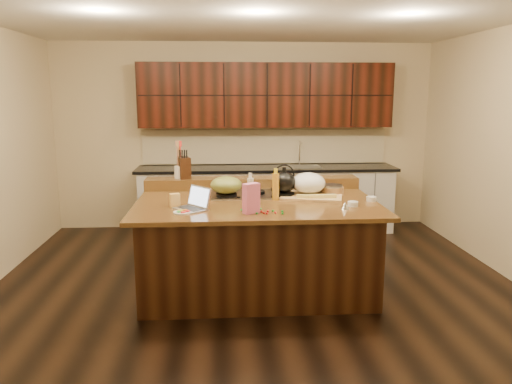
{
  "coord_description": "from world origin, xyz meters",
  "views": [
    {
      "loc": [
        -0.34,
        -4.88,
        1.99
      ],
      "look_at": [
        0.0,
        0.05,
        1.0
      ],
      "focal_mm": 35.0,
      "sensor_mm": 36.0,
      "label": 1
    }
  ],
  "objects": [
    {
      "name": "gumdrop_9",
      "position": [
        0.2,
        -0.5,
        0.93
      ],
      "size": [
        0.02,
        0.02,
        0.02
      ],
      "primitive_type": "ellipsoid",
      "color": "#198C26",
      "rests_on": "island"
    },
    {
      "name": "strainer_bowl",
      "position": [
        0.82,
        0.24,
        0.97
      ],
      "size": [
        0.27,
        0.27,
        0.09
      ],
      "primitive_type": "cylinder",
      "rotation": [
        0.0,
        0.0,
        -0.12
      ],
      "color": "#996B3F",
      "rests_on": "island"
    },
    {
      "name": "package_box",
      "position": [
        -0.79,
        -0.21,
        0.98
      ],
      "size": [
        0.11,
        0.09,
        0.13
      ],
      "primitive_type": "cube",
      "rotation": [
        0.0,
        0.0,
        0.3
      ],
      "color": "#E8B051",
      "rests_on": "island"
    },
    {
      "name": "cooktop",
      "position": [
        0.0,
        0.3,
        0.94
      ],
      "size": [
        0.92,
        0.52,
        0.05
      ],
      "color": "gray",
      "rests_on": "island"
    },
    {
      "name": "gumdrop_4",
      "position": [
        0.07,
        -0.49,
        0.93
      ],
      "size": [
        0.02,
        0.02,
        0.02
      ],
      "primitive_type": "ellipsoid",
      "color": "red",
      "rests_on": "island"
    },
    {
      "name": "ramekin_b",
      "position": [
        1.15,
        -0.09,
        0.94
      ],
      "size": [
        0.11,
        0.11,
        0.04
      ],
      "primitive_type": "cylinder",
      "rotation": [
        0.0,
        0.0,
        0.1
      ],
      "color": "white",
      "rests_on": "island"
    },
    {
      "name": "ramekin_a",
      "position": [
        0.91,
        -0.3,
        0.94
      ],
      "size": [
        0.11,
        0.11,
        0.04
      ],
      "primitive_type": "cylinder",
      "rotation": [
        0.0,
        0.0,
        -0.11
      ],
      "color": "white",
      "rests_on": "island"
    },
    {
      "name": "gumdrop_1",
      "position": [
        0.19,
        -0.59,
        0.93
      ],
      "size": [
        0.02,
        0.02,
        0.02
      ],
      "primitive_type": "ellipsoid",
      "color": "#198C26",
      "rests_on": "island"
    },
    {
      "name": "pink_bag",
      "position": [
        -0.08,
        -0.52,
        1.06
      ],
      "size": [
        0.16,
        0.14,
        0.27
      ],
      "primitive_type": "cube",
      "rotation": [
        0.0,
        0.0,
        0.57
      ],
      "color": "pink",
      "rests_on": "island"
    },
    {
      "name": "gumdrop_3",
      "position": [
        -0.04,
        -0.57,
        0.93
      ],
      "size": [
        0.02,
        0.02,
        0.02
      ],
      "primitive_type": "ellipsoid",
      "color": "#198C26",
      "rests_on": "island"
    },
    {
      "name": "gumdrop_8",
      "position": [
        0.13,
        -0.55,
        0.93
      ],
      "size": [
        0.02,
        0.02,
        0.02
      ],
      "primitive_type": "ellipsoid",
      "color": "red",
      "rests_on": "island"
    },
    {
      "name": "gumdrop_11",
      "position": [
        -0.17,
        -0.42,
        0.93
      ],
      "size": [
        0.02,
        0.02,
        0.02
      ],
      "primitive_type": "ellipsoid",
      "color": "#198C26",
      "rests_on": "island"
    },
    {
      "name": "green_bowl",
      "position": [
        -0.3,
        0.17,
        1.05
      ],
      "size": [
        0.4,
        0.4,
        0.18
      ],
      "primitive_type": "ellipsoid",
      "rotation": [
        0.0,
        0.0,
        -0.28
      ],
      "color": "olive",
      "rests_on": "cooktop"
    },
    {
      "name": "back_ledge",
      "position": [
        0.0,
        0.7,
        0.98
      ],
      "size": [
        2.4,
        0.3,
        0.12
      ],
      "primitive_type": "cube",
      "color": "black",
      "rests_on": "island"
    },
    {
      "name": "back_counter",
      "position": [
        0.3,
        2.23,
        0.98
      ],
      "size": [
        3.7,
        0.66,
        2.4
      ],
      "color": "silver",
      "rests_on": "ground"
    },
    {
      "name": "wooden_tray",
      "position": [
        0.57,
        0.17,
        1.03
      ],
      "size": [
        0.71,
        0.59,
        0.25
      ],
      "rotation": [
        0.0,
        0.0,
        -0.26
      ],
      "color": "tan",
      "rests_on": "island"
    },
    {
      "name": "ramekin_c",
      "position": [
        0.66,
        0.31,
        0.94
      ],
      "size": [
        0.12,
        0.12,
        0.04
      ],
      "primitive_type": "cylinder",
      "rotation": [
        0.0,
        0.0,
        0.29
      ],
      "color": "white",
      "rests_on": "island"
    },
    {
      "name": "gumdrop_6",
      "position": [
        0.03,
        -0.56,
        0.93
      ],
      "size": [
        0.02,
        0.02,
        0.02
      ],
      "primitive_type": "ellipsoid",
      "color": "red",
      "rests_on": "island"
    },
    {
      "name": "vinegar_bottle",
      "position": [
        -0.07,
        -0.1,
        1.04
      ],
      "size": [
        0.08,
        0.08,
        0.25
      ],
      "primitive_type": "cylinder",
      "rotation": [
        0.0,
        0.0,
        -0.23
      ],
      "color": "silver",
      "rests_on": "island"
    },
    {
      "name": "gumdrop_5",
      "position": [
        0.12,
        -0.48,
        0.93
      ],
      "size": [
        0.02,
        0.02,
        0.02
      ],
      "primitive_type": "ellipsoid",
      "color": "#198C26",
      "rests_on": "island"
    },
    {
      "name": "gumdrop_7",
      "position": [
        0.01,
        -0.39,
        0.93
      ],
      "size": [
        0.02,
        0.02,
        0.02
      ],
      "primitive_type": "ellipsoid",
      "color": "#198C26",
      "rests_on": "island"
    },
    {
      "name": "room",
      "position": [
        0.0,
        0.0,
        1.35
      ],
      "size": [
        5.52,
        5.02,
        2.72
      ],
      "color": "black",
      "rests_on": "ground"
    },
    {
      "name": "island",
      "position": [
        0.0,
        0.0,
        0.46
      ],
      "size": [
        2.4,
        1.6,
        0.92
      ],
      "color": "black",
      "rests_on": "ground"
    },
    {
      "name": "kitchen_timer",
      "position": [
        0.8,
        -0.42,
        0.96
      ],
      "size": [
        0.09,
        0.09,
        0.07
      ],
      "primitive_type": "cone",
      "rotation": [
        0.0,
        0.0,
        -0.19
      ],
      "color": "silver",
      "rests_on": "island"
    },
    {
      "name": "knife_block",
      "position": [
        -0.77,
        0.7,
        1.16
      ],
      "size": [
        0.17,
        0.22,
        0.24
      ],
      "primitive_type": "cube",
      "rotation": [
        0.0,
        0.0,
        0.3
      ],
      "color": "black",
      "rests_on": "back_ledge"
    },
    {
      "name": "utensil_crock",
      "position": [
        -0.82,
        0.7,
        1.11
      ],
      "size": [
        0.13,
        0.13,
        0.14
      ],
      "primitive_type": "cylinder",
      "rotation": [
        0.0,
        0.0,
        -0.12
      ],
      "color": "white",
      "rests_on": "back_ledge"
    },
    {
      "name": "candy_plate",
      "position": [
        -0.7,
        -0.47,
        0.93
      ],
      "size": [
        0.23,
        0.23,
        0.01
      ],
      "primitive_type": "cylinder",
      "rotation": [
        0.0,
        0.0,
        -0.35
      ],
      "color": "white",
      "rests_on": "island"
    },
    {
      "name": "kettle",
      "position": [
        0.3,
        0.17,
        1.08
      ],
      "size": [
        0.32,
        0.32,
        0.22
      ],
      "primitive_type": "ellipsoid",
      "rotation": [
        0.0,
        0.0,
        0.42
      ],
      "color": "black",
      "rests_on": "cooktop"
    },
    {
      "name": "laptop",
      "position": [
        -0.6,
        -0.32,
        0.98
      ],
      "size": [
        0.37,
        0.38,
        0.21
      ],
      "rotation": [
        0.0,
        0.0,
        -0.88
      ],
      "color": "#B7B7BC",
      "rests_on": "island"
    },
    {
      "name": "gumdrop_10",
      "position": [
        0.01,
        -0.51,
        0.93
      ],
      "size": [
        0.02,
        0.02,
        0.02
      ],
      "primitive_type": "ellipsoid",
      "color": "red",
      "rests_on": "island"
    },
    {
      "name": "gumdrop_2",
      "position": [
        -0.11,
        -0.54,
        0.93
      ],
      "size": [
        0.02,
        0.02,
        0.02
      ],
      "primitive_type": "ellipsoid",
      "color": "red",
      "rests_on": "island"
    },
    {
      "name": "gumdrop_0",
      "position": [
        0.06,
        -0.57,
        0.93
      ],
      "size": [
        0.02,
        0.02,
        0.02
      ],
      "primitive_type": "ellipsoid",
      "color": "red",
      "rests_on": "island"
    },
    {
      "name": "oil_bottle",
      "position": [
        0.2,
        0.03,
        1.06
      ],
      "size": [
        0.09,
        0.09,
        0.27
      ],
      "primitive_type": "cylinder",
      "rotation": [
        0.0,
        0.0,
        -0.35
      ],
      "color": "gold",
      "rests_on": "island"
    }
  ]
}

